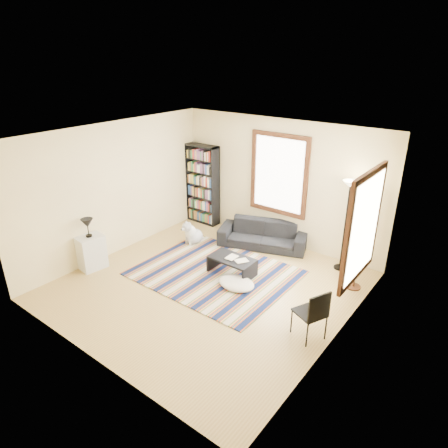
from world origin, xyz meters
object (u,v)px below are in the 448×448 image
Objects in this scene: floor_cushion at (236,283)px; white_cabinet at (91,252)px; sofa at (263,234)px; side_table at (355,275)px; bookshelf at (202,184)px; floor_lamp at (345,227)px; coffee_table at (232,266)px; folding_chair at (310,313)px; dog at (194,232)px.

white_cabinet reaches higher than floor_cushion.
floor_cushion is at bearing -92.78° from sofa.
sofa is 2.33m from side_table.
floor_lamp is (3.80, -0.17, -0.07)m from bookshelf.
coffee_table is 1.05× the size of folding_chair.
coffee_table is (2.19, -1.70, -0.82)m from bookshelf.
floor_lamp is 5.07m from white_cabinet.
bookshelf is at bearing 142.19° from coffee_table.
white_cabinet reaches higher than coffee_table.
floor_lamp is at bearing 125.21° from folding_chair.
sofa is 1.86m from floor_cushion.
dog is at bearing 158.70° from coffee_table.
bookshelf is 3.70× the size of side_table.
bookshelf is at bearing 141.34° from floor_cushion.
folding_chair reaches higher than side_table.
side_table is at bearing 25.41° from coffee_table.
side_table is (2.29, -0.43, -0.02)m from sofa.
coffee_table reaches higher than floor_cushion.
bookshelf reaches higher than floor_cushion.
dog is at bearing -176.64° from folding_chair.
floor_cushion is 1.32× the size of side_table.
side_table is at bearing 37.46° from floor_cushion.
bookshelf is at bearing 177.44° from floor_lamp.
floor_lamp is at bearing 45.14° from white_cabinet.
floor_cushion is 1.78m from folding_chair.
floor_cushion is 0.38× the size of floor_lamp.
bookshelf is 2.81× the size of floor_cushion.
side_table is at bearing 17.63° from dog.
bookshelf reaches higher than folding_chair.
coffee_table is at bearing -10.08° from dog.
folding_chair is (4.23, -2.48, -0.57)m from bookshelf.
floor_cushion is 1.02× the size of white_cabinet.
floor_cushion is 0.83× the size of folding_chair.
floor_cushion is 2.10m from dog.
floor_lamp is 0.98m from side_table.
sofa is 3.69m from white_cabinet.
dog is (-1.87, 0.93, 0.19)m from floor_cushion.
coffee_table is at bearing -102.38° from sofa.
side_table is at bearing 112.88° from folding_chair.
dog is (0.68, -1.11, -0.72)m from bookshelf.
bookshelf is at bearing 170.67° from side_table.
sofa reaches higher than dog.
white_cabinet is at bearing -146.18° from folding_chair.
side_table is (4.28, -0.70, -0.73)m from bookshelf.
dog is at bearing 74.99° from white_cabinet.
folding_chair is 1.23× the size of white_cabinet.
sofa is at bearing -7.69° from bookshelf.
sofa is at bearing 107.19° from floor_cushion.
side_table is 0.95× the size of dog.
white_cabinet is at bearing -142.79° from floor_lamp.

